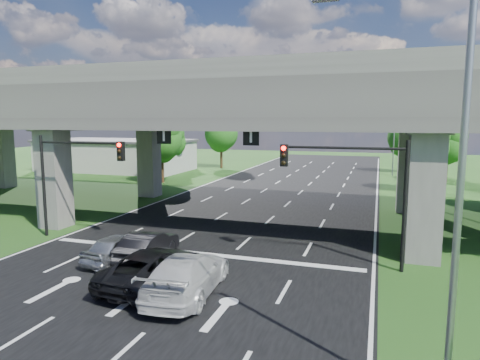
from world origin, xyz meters
The scene contains 19 objects.
ground centered at (0.00, 0.00, 0.00)m, with size 160.00×160.00×0.00m, color #1F4516.
road centered at (0.00, 10.00, 0.01)m, with size 18.00×120.00×0.03m, color black.
overpass centered at (0.00, 12.00, 7.92)m, with size 80.00×15.00×10.00m.
warehouse centered at (-26.00, 35.00, 2.00)m, with size 20.00×10.00×4.00m, color #9E9E99.
signal_right centered at (7.82, 3.94, 4.19)m, with size 5.76×0.54×6.00m.
signal_left centered at (-7.82, 3.94, 4.19)m, with size 5.76×0.54×6.00m.
streetlight_near centered at (10.10, -6.00, 5.85)m, with size 3.38×0.25×10.00m.
streetlight_far centered at (10.10, 24.00, 5.85)m, with size 3.38×0.25×10.00m.
streetlight_beyond centered at (10.10, 40.00, 5.85)m, with size 3.38×0.25×10.00m.
tree_left_near centered at (-13.95, 26.00, 4.82)m, with size 4.50×4.50×7.80m.
tree_left_mid centered at (-16.95, 34.00, 4.17)m, with size 3.91×3.90×6.76m.
tree_left_far centered at (-12.95, 42.00, 5.14)m, with size 4.80×4.80×8.32m.
tree_right_near centered at (13.05, 28.00, 4.50)m, with size 4.20×4.20×7.28m.
tree_right_mid centered at (16.05, 36.00, 4.17)m, with size 3.91×3.90×6.76m.
tree_right_far centered at (12.05, 44.00, 4.82)m, with size 4.50×4.50×7.80m.
car_silver centered at (-3.04, 1.15, 0.72)m, with size 1.62×4.03×1.37m, color #B2B6BB.
car_dark centered at (-1.80, 1.74, 0.74)m, with size 1.51×4.34×1.43m, color black.
car_white centered at (1.80, -1.44, 0.84)m, with size 2.27×5.59×1.62m, color #B8B8B8.
car_trailing centered at (0.11, -1.04, 0.79)m, with size 2.53×5.49×1.53m, color black.
Camera 1 is at (8.79, -16.16, 6.84)m, focal length 32.00 mm.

